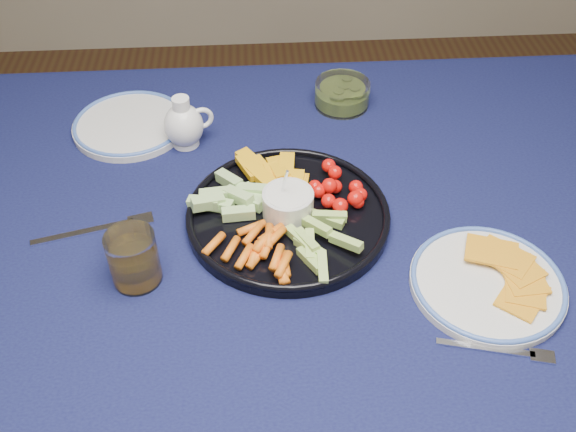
{
  "coord_description": "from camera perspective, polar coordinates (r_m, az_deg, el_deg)",
  "views": [
    {
      "loc": [
        0.04,
        -0.7,
        1.47
      ],
      "look_at": [
        0.09,
        0.04,
        0.76
      ],
      "focal_mm": 40.0,
      "sensor_mm": 36.0,
      "label": 1
    }
  ],
  "objects": [
    {
      "name": "side_plate_extra",
      "position": [
        1.27,
        -13.86,
        7.93
      ],
      "size": [
        0.22,
        0.22,
        0.02
      ],
      "color": "silver",
      "rests_on": "dining_table"
    },
    {
      "name": "crudite_platter",
      "position": [
        1.03,
        -0.13,
        0.35
      ],
      "size": [
        0.33,
        0.33,
        0.11
      ],
      "color": "black",
      "rests_on": "dining_table"
    },
    {
      "name": "fork_right",
      "position": [
        0.92,
        18.74,
        -11.31
      ],
      "size": [
        0.15,
        0.05,
        0.0
      ],
      "color": "silver",
      "rests_on": "dining_table"
    },
    {
      "name": "pickle_bowl",
      "position": [
        1.29,
        4.83,
        10.67
      ],
      "size": [
        0.11,
        0.11,
        0.05
      ],
      "color": "white",
      "rests_on": "dining_table"
    },
    {
      "name": "juice_tumbler",
      "position": [
        0.95,
        -13.52,
        -3.9
      ],
      "size": [
        0.07,
        0.07,
        0.09
      ],
      "color": "white",
      "rests_on": "dining_table"
    },
    {
      "name": "creamer_pitcher",
      "position": [
        1.19,
        -9.2,
        8.02
      ],
      "size": [
        0.09,
        0.07,
        0.1
      ],
      "color": "white",
      "rests_on": "dining_table"
    },
    {
      "name": "cheese_plate",
      "position": [
        0.98,
        17.34,
        -5.58
      ],
      "size": [
        0.23,
        0.23,
        0.03
      ],
      "color": "silver",
      "rests_on": "dining_table"
    },
    {
      "name": "dining_table",
      "position": [
        1.07,
        -4.56,
        -5.62
      ],
      "size": [
        1.67,
        1.07,
        0.75
      ],
      "color": "#462417",
      "rests_on": "ground"
    },
    {
      "name": "fork_left",
      "position": [
        1.07,
        -16.06,
        -1.05
      ],
      "size": [
        0.19,
        0.07,
        0.0
      ],
      "color": "silver",
      "rests_on": "dining_table"
    }
  ]
}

